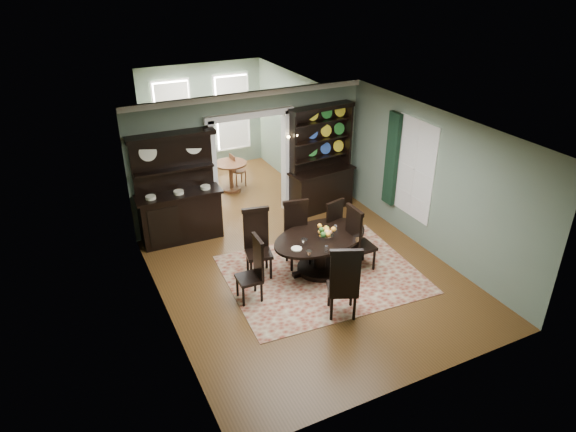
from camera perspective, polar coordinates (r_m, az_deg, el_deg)
name	(u,v)px	position (r m, az deg, el deg)	size (l,w,h in m)	color
room	(312,206)	(9.24, 2.73, 1.11)	(5.51, 6.01, 3.01)	#593617
parlor	(214,126)	(13.98, -8.21, 9.84)	(3.51, 3.50, 3.01)	#593617
doorway_trim	(250,153)	(11.69, -4.24, 7.05)	(2.08, 0.25, 2.57)	silver
right_window	(403,164)	(11.30, 12.69, 5.62)	(0.15, 1.47, 2.12)	white
wall_sconce	(291,137)	(11.83, 0.31, 8.77)	(0.27, 0.21, 0.21)	#AE762E
rug	(322,274)	(10.18, 3.80, -6.46)	(3.63, 2.90, 0.01)	maroon
dining_table	(320,247)	(9.99, 3.59, -3.45)	(2.19, 2.16, 0.79)	black
centerpiece	(326,234)	(9.82, 4.24, -1.95)	(1.54, 0.99, 0.25)	silver
chair_far_left	(257,240)	(9.88, -3.44, -2.70)	(0.59, 0.57, 1.37)	black
chair_far_mid	(297,231)	(10.18, 0.99, -1.72)	(0.58, 0.56, 1.35)	black
chair_far_right	(337,228)	(10.51, 5.47, -1.31)	(0.54, 0.52, 1.22)	black
chair_end_left	(254,267)	(9.19, -3.78, -5.72)	(0.45, 0.48, 1.24)	black
chair_end_right	(357,237)	(10.04, 7.69, -2.36)	(0.48, 0.53, 1.38)	black
chair_near	(344,281)	(8.70, 6.22, -7.22)	(0.68, 0.67, 1.42)	black
sideboard	(179,204)	(11.26, -12.03, 1.33)	(1.83, 0.70, 2.39)	black
welsh_dresser	(321,173)	(12.40, 3.67, 4.83)	(1.68, 0.76, 2.54)	black
parlor_table	(231,172)	(13.54, -6.36, 4.84)	(0.85, 0.85, 0.78)	#4E2D16
parlor_chair_left	(201,172)	(13.58, -9.68, 4.81)	(0.45, 0.44, 1.01)	#4E2D16
parlor_chair_right	(236,169)	(13.81, -5.76, 5.21)	(0.39, 0.38, 0.90)	#4E2D16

